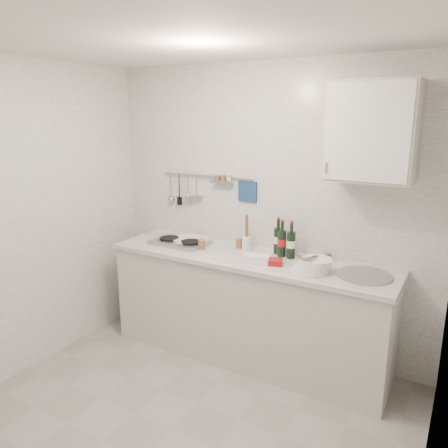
# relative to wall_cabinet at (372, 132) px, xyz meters

# --- Properties ---
(floor) EXTENTS (3.00, 3.00, 0.00)m
(floor) POSITION_rel_wall_cabinet_xyz_m (-0.90, -1.22, -1.95)
(floor) COLOR gray
(floor) RESTS_ON ground
(ceiling) EXTENTS (3.00, 3.00, 0.00)m
(ceiling) POSITION_rel_wall_cabinet_xyz_m (-0.90, -1.22, 0.55)
(ceiling) COLOR silver
(ceiling) RESTS_ON back_wall
(back_wall) EXTENTS (3.00, 0.02, 2.50)m
(back_wall) POSITION_rel_wall_cabinet_xyz_m (-0.90, 0.18, -0.70)
(back_wall) COLOR silver
(back_wall) RESTS_ON floor
(wall_left) EXTENTS (0.02, 2.80, 2.50)m
(wall_left) POSITION_rel_wall_cabinet_xyz_m (-2.40, -1.22, -0.70)
(wall_left) COLOR silver
(wall_left) RESTS_ON floor
(wall_right) EXTENTS (0.02, 2.80, 2.50)m
(wall_right) POSITION_rel_wall_cabinet_xyz_m (0.60, -1.22, -0.70)
(wall_right) COLOR silver
(wall_right) RESTS_ON floor
(counter) EXTENTS (2.44, 0.64, 0.96)m
(counter) POSITION_rel_wall_cabinet_xyz_m (-0.89, -0.12, -1.52)
(counter) COLOR beige
(counter) RESTS_ON floor
(wall_rail) EXTENTS (0.98, 0.09, 0.34)m
(wall_rail) POSITION_rel_wall_cabinet_xyz_m (-1.50, 0.15, -0.52)
(wall_rail) COLOR #93969B
(wall_rail) RESTS_ON back_wall
(wall_cabinet) EXTENTS (0.60, 0.38, 0.70)m
(wall_cabinet) POSITION_rel_wall_cabinet_xyz_m (0.00, 0.00, 0.00)
(wall_cabinet) COLOR beige
(wall_cabinet) RESTS_ON back_wall
(plate_stack_hob) EXTENTS (0.35, 0.35, 0.04)m
(plate_stack_hob) POSITION_rel_wall_cabinet_xyz_m (-1.54, -0.04, -1.01)
(plate_stack_hob) COLOR #455C9C
(plate_stack_hob) RESTS_ON counter
(plate_stack_sink) EXTENTS (0.30, 0.28, 0.11)m
(plate_stack_sink) POSITION_rel_wall_cabinet_xyz_m (-0.31, -0.22, -0.98)
(plate_stack_sink) COLOR white
(plate_stack_sink) RESTS_ON counter
(wine_bottles) EXTENTS (0.22, 0.13, 0.31)m
(wine_bottles) POSITION_rel_wall_cabinet_xyz_m (-0.65, 0.03, -0.87)
(wine_bottles) COLOR black
(wine_bottles) RESTS_ON counter
(butter_dish) EXTENTS (0.24, 0.17, 0.07)m
(butter_dish) POSITION_rel_wall_cabinet_xyz_m (-0.77, -0.25, -1.00)
(butter_dish) COLOR white
(butter_dish) RESTS_ON counter
(strawberry_punnet) EXTENTS (0.14, 0.14, 0.05)m
(strawberry_punnet) POSITION_rel_wall_cabinet_xyz_m (-0.62, -0.21, -1.01)
(strawberry_punnet) COLOR #AB131D
(strawberry_punnet) RESTS_ON counter
(utensil_crock) EXTENTS (0.08, 0.08, 0.32)m
(utensil_crock) POSITION_rel_wall_cabinet_xyz_m (-0.99, 0.03, -0.95)
(utensil_crock) COLOR white
(utensil_crock) RESTS_ON counter
(jar_a) EXTENTS (0.07, 0.07, 0.10)m
(jar_a) POSITION_rel_wall_cabinet_xyz_m (-1.07, 0.05, -0.98)
(jar_a) COLOR brown
(jar_a) RESTS_ON counter
(jar_b) EXTENTS (0.06, 0.06, 0.07)m
(jar_b) POSITION_rel_wall_cabinet_xyz_m (-0.29, 0.11, -1.00)
(jar_b) COLOR brown
(jar_b) RESTS_ON counter
(jar_c) EXTENTS (0.07, 0.07, 0.07)m
(jar_c) POSITION_rel_wall_cabinet_xyz_m (-0.45, -0.06, -0.99)
(jar_c) COLOR brown
(jar_c) RESTS_ON counter
(jar_d) EXTENTS (0.07, 0.07, 0.09)m
(jar_d) POSITION_rel_wall_cabinet_xyz_m (-1.35, -0.15, -0.98)
(jar_d) COLOR brown
(jar_d) RESTS_ON counter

